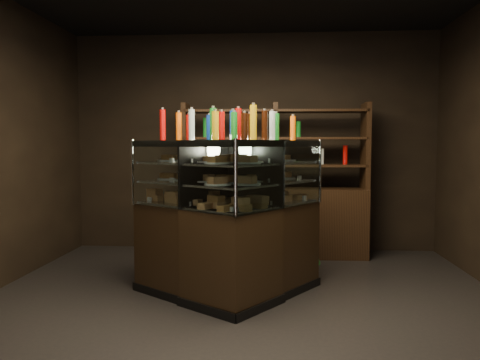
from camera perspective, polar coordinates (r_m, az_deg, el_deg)
name	(u,v)px	position (r m, az deg, el deg)	size (l,w,h in m)	color
ground	(241,310)	(4.31, 0.09, -15.55)	(5.00, 5.00, 0.00)	black
room_shell	(241,89)	(4.08, 0.09, 11.02)	(5.02, 5.02, 3.01)	black
display_case	(230,244)	(4.56, -1.26, -7.84)	(1.91, 1.54, 1.52)	black
food_display	(230,176)	(4.47, -1.27, 0.44)	(1.48, 1.12, 0.46)	#D27E4B
bottles_top	(230,125)	(4.47, -1.29, 6.67)	(1.30, 0.99, 0.30)	#147223
potted_conifer	(301,235)	(5.05, 7.49, -6.71)	(0.41, 0.41, 0.88)	black
back_shelving	(275,211)	(6.15, 4.23, -3.73)	(2.40, 0.48, 2.00)	black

